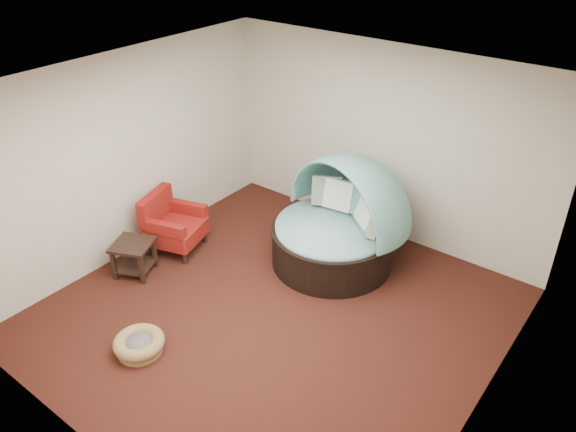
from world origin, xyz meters
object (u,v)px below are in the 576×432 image
Objects in this scene: canopy_daybed at (339,216)px; red_armchair at (172,224)px; pet_basket at (139,344)px; side_table at (134,254)px.

canopy_daybed is 2.37m from red_armchair.
red_armchair is at bearing -134.81° from canopy_daybed.
side_table is at bearing 141.97° from pet_basket.
pet_basket is 0.84× the size of red_armchair.
red_armchair reaches higher than pet_basket.
red_armchair is 0.74m from side_table.
pet_basket is (-0.77, -2.85, -0.60)m from canopy_daybed.
red_armchair is at bearing 126.90° from pet_basket.
canopy_daybed reaches higher than pet_basket.
canopy_daybed reaches higher than red_armchair.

